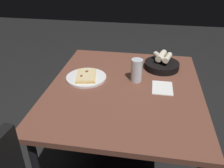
# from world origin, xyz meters

# --- Properties ---
(ground) EXTENTS (8.00, 8.00, 0.00)m
(ground) POSITION_xyz_m (0.00, 0.00, 0.00)
(ground) COLOR black
(dining_table) EXTENTS (1.05, 0.91, 0.72)m
(dining_table) POSITION_xyz_m (0.00, 0.00, 0.66)
(dining_table) COLOR brown
(dining_table) RESTS_ON ground
(pizza_plate) EXTENTS (0.26, 0.26, 0.04)m
(pizza_plate) POSITION_xyz_m (-0.06, -0.25, 0.73)
(pizza_plate) COLOR white
(pizza_plate) RESTS_ON dining_table
(bread_basket) EXTENTS (0.24, 0.24, 0.10)m
(bread_basket) POSITION_xyz_m (-0.29, 0.22, 0.76)
(bread_basket) COLOR black
(bread_basket) RESTS_ON dining_table
(beer_glass) EXTENTS (0.07, 0.07, 0.14)m
(beer_glass) POSITION_xyz_m (-0.08, 0.06, 0.79)
(beer_glass) COLOR silver
(beer_glass) RESTS_ON dining_table
(napkin) EXTENTS (0.16, 0.12, 0.00)m
(napkin) POSITION_xyz_m (-0.02, 0.22, 0.72)
(napkin) COLOR white
(napkin) RESTS_ON dining_table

